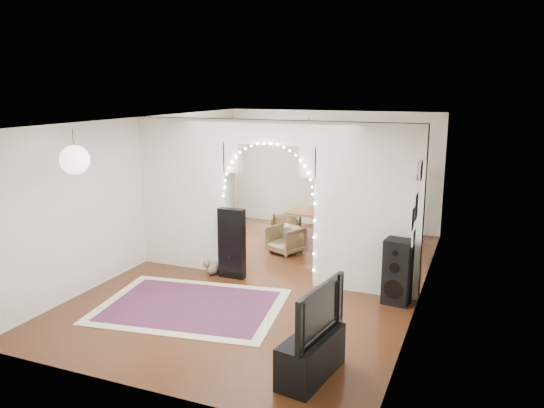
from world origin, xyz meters
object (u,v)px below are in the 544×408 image
at_px(dining_chair_right, 284,228).
at_px(floor_speaker, 397,272).
at_px(dining_chair_left, 286,240).
at_px(acoustic_guitar, 230,255).
at_px(bookcase, 369,199).
at_px(media_console, 311,356).
at_px(dining_table, 319,215).

bearing_deg(dining_chair_right, floor_speaker, -61.98).
distance_m(dining_chair_left, dining_chair_right, 0.89).
height_order(dining_chair_left, dining_chair_right, dining_chair_right).
distance_m(acoustic_guitar, dining_chair_right, 2.47).
height_order(bookcase, dining_chair_left, bookcase).
distance_m(acoustic_guitar, dining_chair_left, 1.69).
bearing_deg(dining_chair_left, bookcase, 84.78).
distance_m(floor_speaker, bookcase, 4.02).
xyz_separation_m(floor_speaker, media_console, (-0.55, -2.49, -0.25)).
distance_m(media_console, dining_chair_right, 5.50).
relative_size(dining_chair_left, dining_chair_right, 1.00).
height_order(floor_speaker, dining_table, floor_speaker).
bearing_deg(dining_table, media_console, -72.58).
bearing_deg(dining_chair_left, floor_speaker, -10.55).
relative_size(floor_speaker, dining_chair_right, 1.68).
height_order(acoustic_guitar, floor_speaker, acoustic_guitar).
height_order(floor_speaker, media_console, floor_speaker).
bearing_deg(dining_table, acoustic_guitar, -110.39).
xyz_separation_m(bookcase, dining_chair_left, (-1.20, -2.11, -0.51)).
bearing_deg(dining_table, bookcase, 65.35).
height_order(floor_speaker, bookcase, bookcase).
distance_m(bookcase, dining_chair_right, 2.07).
relative_size(acoustic_guitar, dining_table, 0.75).
relative_size(acoustic_guitar, media_console, 0.91).
relative_size(acoustic_guitar, bookcase, 0.58).
bearing_deg(media_console, dining_chair_left, 123.73).
distance_m(floor_speaker, dining_chair_left, 2.99).
bearing_deg(bookcase, floor_speaker, -51.85).
bearing_deg(dining_table, floor_speaker, -48.88).
distance_m(media_console, dining_table, 5.05).
bearing_deg(floor_speaker, acoustic_guitar, -174.26).
xyz_separation_m(dining_chair_left, dining_chair_right, (-0.34, 0.83, 0.00)).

